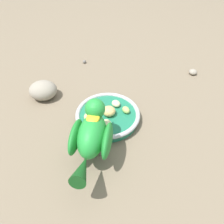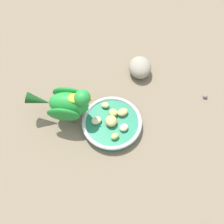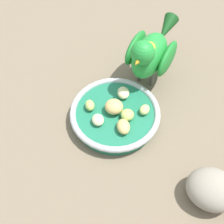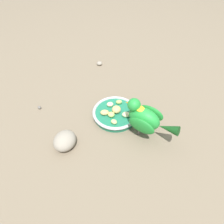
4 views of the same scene
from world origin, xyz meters
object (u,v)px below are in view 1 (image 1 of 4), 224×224
pebble_0 (193,72)px  apple_piece_4 (98,103)px  apple_piece_0 (126,110)px  apple_piece_5 (107,124)px  apple_piece_2 (87,117)px  pebble_1 (84,62)px  parrot (92,135)px  apple_piece_6 (99,110)px  feeding_bowl (108,116)px  apple_piece_3 (116,104)px  rock_large (43,90)px  apple_piece_1 (109,111)px

pebble_0 → apple_piece_4: bearing=-4.2°
apple_piece_0 → apple_piece_5: 0.08m
apple_piece_2 → pebble_1: bearing=-117.8°
parrot → pebble_1: 0.48m
apple_piece_6 → pebble_0: (-0.43, 0.00, -0.03)m
feeding_bowl → apple_piece_5: apple_piece_5 is taller
apple_piece_5 → apple_piece_4: bearing=-106.7°
feeding_bowl → apple_piece_5: bearing=52.6°
feeding_bowl → apple_piece_0: size_ratio=7.15×
feeding_bowl → apple_piece_3: size_ratio=6.73×
apple_piece_4 → apple_piece_6: 0.03m
rock_large → pebble_1: rock_large is taller
apple_piece_6 → pebble_0: size_ratio=0.93×
rock_large → apple_piece_3: bearing=129.0°
pebble_1 → rock_large: bearing=27.4°
apple_piece_1 → apple_piece_6: size_ratio=1.39×
pebble_0 → apple_piece_1: bearing=2.9°
rock_large → apple_piece_0: bearing=125.1°
parrot → pebble_1: (-0.21, -0.42, -0.08)m
apple_piece_1 → rock_large: 0.25m
apple_piece_5 → pebble_1: (-0.14, -0.37, -0.03)m
apple_piece_4 → pebble_1: bearing=-111.0°
apple_piece_0 → rock_large: rock_large is taller
apple_piece_2 → apple_piece_5: (-0.03, 0.06, 0.00)m
pebble_0 → pebble_1: 0.44m
apple_piece_3 → parrot: bearing=35.9°
apple_piece_6 → rock_large: rock_large is taller
apple_piece_5 → parrot: 0.11m
apple_piece_2 → apple_piece_0: bearing=158.8°
rock_large → pebble_0: (-0.53, 0.20, -0.02)m
apple_piece_0 → parrot: bearing=23.0°
apple_piece_3 → apple_piece_6: size_ratio=1.03×
parrot → pebble_1: parrot is taller
apple_piece_3 → parrot: parrot is taller
apple_piece_3 → apple_piece_0: bearing=100.5°
apple_piece_0 → apple_piece_4: apple_piece_4 is taller
apple_piece_4 → rock_large: (0.12, -0.17, -0.00)m
rock_large → pebble_1: (-0.22, -0.12, -0.02)m
apple_piece_2 → apple_piece_6: (-0.04, -0.00, 0.00)m
apple_piece_1 → parrot: size_ratio=0.22×
apple_piece_3 → pebble_0: size_ratio=0.95×
pebble_1 → apple_piece_1: bearing=72.9°
pebble_1 → pebble_0: bearing=134.5°
parrot → pebble_1: bearing=16.7°
apple_piece_6 → apple_piece_0: bearing=144.8°
apple_piece_1 → pebble_0: 0.41m
feeding_bowl → apple_piece_3: bearing=-159.3°
apple_piece_6 → parrot: bearing=51.2°
feeding_bowl → pebble_1: (-0.10, -0.33, -0.01)m
apple_piece_0 → pebble_1: (-0.05, -0.36, -0.03)m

